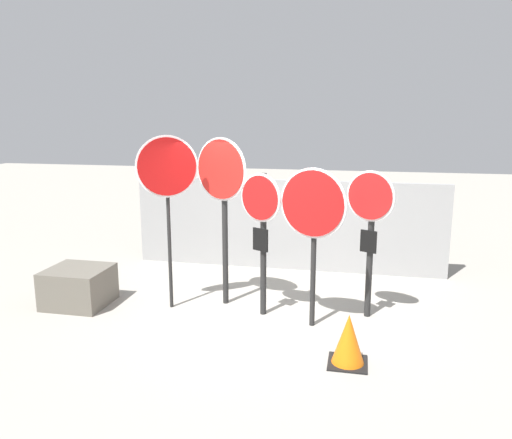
% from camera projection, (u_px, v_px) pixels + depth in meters
% --- Properties ---
extents(ground_plane, '(40.00, 40.00, 0.00)m').
position_uv_depth(ground_plane, '(262.00, 315.00, 7.34)').
color(ground_plane, gray).
extents(fence_back, '(5.85, 0.12, 1.70)m').
position_uv_depth(fence_back, '(286.00, 225.00, 9.39)').
color(fence_back, gray).
rests_on(fence_back, ground).
extents(stop_sign_0, '(0.82, 0.42, 2.60)m').
position_uv_depth(stop_sign_0, '(167.00, 177.00, 7.18)').
color(stop_sign_0, black).
rests_on(stop_sign_0, ground).
extents(stop_sign_1, '(0.85, 0.43, 2.56)m').
position_uv_depth(stop_sign_1, '(222.00, 189.00, 7.39)').
color(stop_sign_1, black).
rests_on(stop_sign_1, ground).
extents(stop_sign_2, '(0.62, 0.34, 2.09)m').
position_uv_depth(stop_sign_2, '(262.00, 220.00, 7.05)').
color(stop_sign_2, black).
rests_on(stop_sign_2, ground).
extents(stop_sign_3, '(0.90, 0.33, 2.21)m').
position_uv_depth(stop_sign_3, '(313.00, 215.00, 6.60)').
color(stop_sign_3, black).
rests_on(stop_sign_3, ground).
extents(stop_sign_4, '(0.65, 0.33, 2.14)m').
position_uv_depth(stop_sign_4, '(370.00, 220.00, 6.96)').
color(stop_sign_4, black).
rests_on(stop_sign_4, ground).
extents(traffic_cone_0, '(0.46, 0.46, 0.62)m').
position_uv_depth(traffic_cone_0, '(348.00, 340.00, 5.83)').
color(traffic_cone_0, black).
rests_on(traffic_cone_0, ground).
extents(storage_crate, '(0.91, 0.85, 0.58)m').
position_uv_depth(storage_crate, '(79.00, 286.00, 7.68)').
color(storage_crate, '#605B51').
rests_on(storage_crate, ground).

